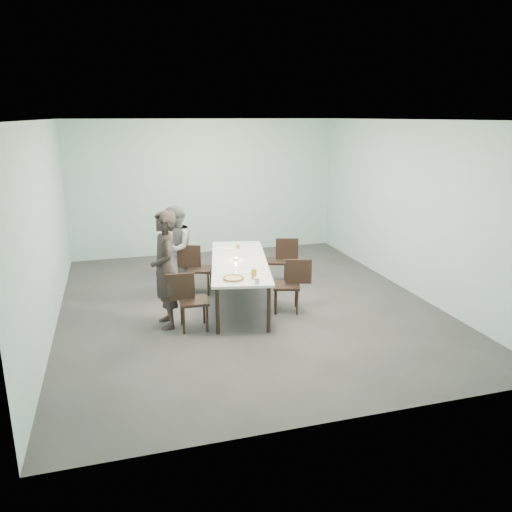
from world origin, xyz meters
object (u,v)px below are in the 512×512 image
object	(u,v)px
chair_near_right	(291,281)
amber_tumbler	(238,246)
water_tumbler	(257,281)
table	(239,264)
chair_far_left	(195,265)
diner_far	(176,248)
pizza	(233,278)
chair_near_left	(188,297)
diner_near	(165,270)
chair_far_right	(281,257)
beer_glass	(254,274)
side_plate	(245,272)
tealight	(236,259)

from	to	relation	value
chair_near_right	amber_tumbler	distance (m)	1.46
water_tumbler	table	bearing A→B (deg)	87.52
amber_tumbler	table	bearing A→B (deg)	-102.36
chair_far_left	diner_far	xyz separation A→B (m)	(-0.30, 0.24, 0.28)
table	pizza	distance (m)	1.01
table	amber_tumbler	bearing A→B (deg)	77.64
chair_far_left	water_tumbler	bearing A→B (deg)	-54.48
chair_far_left	water_tumbler	distance (m)	2.06
chair_near_left	diner_far	distance (m)	1.83
diner_near	diner_far	xyz separation A→B (m)	(0.35, 1.58, -0.10)
chair_far_left	amber_tumbler	world-z (taller)	chair_far_left
pizza	amber_tumbler	world-z (taller)	amber_tumbler
chair_near_right	amber_tumbler	world-z (taller)	chair_near_right
chair_far_right	beer_glass	bearing A→B (deg)	76.57
side_plate	tealight	world-z (taller)	tealight
chair_far_right	side_plate	bearing A→B (deg)	70.15
diner_far	side_plate	xyz separation A→B (m)	(0.85, -1.64, -0.02)
table	chair_far_left	bearing A→B (deg)	130.01
chair_far_left	pizza	size ratio (longest dim) A/B	2.56
diner_far	table	bearing A→B (deg)	63.29
table	chair_near_left	world-z (taller)	chair_near_left
chair_near_right	chair_far_right	xyz separation A→B (m)	(0.30, 1.38, 0.00)
chair_far_left	pizza	bearing A→B (deg)	-60.91
chair_far_left	water_tumbler	size ratio (longest dim) A/B	9.67
diner_far	beer_glass	world-z (taller)	diner_far
chair_far_right	tealight	xyz separation A→B (m)	(-1.06, -0.78, 0.27)
amber_tumbler	chair_far_right	bearing A→B (deg)	3.80
table	beer_glass	size ratio (longest dim) A/B	18.20
side_plate	amber_tumbler	size ratio (longest dim) A/B	2.25
table	chair_near_left	xyz separation A→B (m)	(-0.99, -0.83, -0.19)
diner_near	tealight	bearing A→B (deg)	112.14
table	diner_far	distance (m)	1.35
chair_near_right	tealight	xyz separation A→B (m)	(-0.76, 0.60, 0.27)
water_tumbler	diner_far	bearing A→B (deg)	111.60
beer_glass	amber_tumbler	distance (m)	1.76
chair_near_left	diner_near	xyz separation A→B (m)	(-0.29, 0.22, 0.38)
chair_near_left	chair_far_left	xyz separation A→B (m)	(0.37, 1.57, 0.00)
chair_near_right	diner_far	world-z (taller)	diner_far
chair_near_left	diner_far	bearing A→B (deg)	90.84
chair_near_right	diner_far	size ratio (longest dim) A/B	0.56
diner_far	tealight	bearing A→B (deg)	62.55
chair_far_left	chair_far_right	distance (m)	1.63
table	diner_near	xyz separation A→B (m)	(-1.28, -0.60, 0.18)
chair_near_left	beer_glass	xyz separation A→B (m)	(0.96, -0.17, 0.32)
beer_glass	amber_tumbler	size ratio (longest dim) A/B	1.88
table	chair_far_left	size ratio (longest dim) A/B	3.14
table	chair_near_right	xyz separation A→B (m)	(0.71, -0.57, -0.19)
chair_near_left	chair_near_right	xyz separation A→B (m)	(1.70, 0.25, 0.00)
chair_near_left	amber_tumbler	bearing A→B (deg)	56.69
chair_far_left	side_plate	bearing A→B (deg)	-49.54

